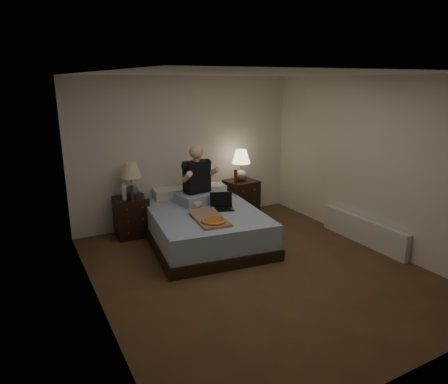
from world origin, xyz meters
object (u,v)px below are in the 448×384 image
water_bottle (124,192)px  person (198,174)px  soda_can (145,195)px  lamp_left (131,180)px  nightstand_right (241,199)px  beer_bottle_right (236,176)px  laptop (222,202)px  pizza_box (214,221)px  bed (204,226)px  nightstand_left (131,217)px  beer_bottle_left (132,193)px  radiator (363,231)px  lamp_right (241,165)px

water_bottle → person: bearing=-17.3°
soda_can → person: size_ratio=0.11×
lamp_left → soda_can: lamp_left is taller
nightstand_right → beer_bottle_right: bearing=-160.9°
laptop → water_bottle: bearing=166.3°
beer_bottle_right → pizza_box: 1.71m
bed → water_bottle: water_bottle is taller
nightstand_left → laptop: bearing=-36.7°
lamp_left → soda_can: 0.33m
soda_can → beer_bottle_left: bearing=-177.4°
nightstand_left → person: person is taller
lamp_left → radiator: bearing=-33.6°
soda_can → beer_bottle_right: (1.66, 0.04, 0.11)m
person → soda_can: bearing=155.2°
beer_bottle_left → radiator: size_ratio=0.14×
beer_bottle_right → laptop: (-0.68, -0.78, -0.16)m
water_bottle → radiator: (3.14, -1.92, -0.57)m
lamp_left → lamp_right: lamp_right is taller
beer_bottle_right → pizza_box: size_ratio=0.30×
person → lamp_left: bearing=148.6°
radiator → nightstand_left: bearing=146.8°
nightstand_right → beer_bottle_left: size_ratio=2.98×
nightstand_left → person: bearing=-21.5°
person → pizza_box: (-0.24, -1.00, -0.43)m
beer_bottle_left → water_bottle: bearing=130.1°
nightstand_right → person: size_ratio=0.74×
beer_bottle_left → beer_bottle_right: (1.87, 0.05, 0.04)m
lamp_left → nightstand_left: bearing=-170.4°
water_bottle → soda_can: 0.32m
laptop → soda_can: bearing=162.4°
bed → person: size_ratio=2.25×
nightstand_right → lamp_right: size_ratio=1.23×
bed → soda_can: bearing=147.3°
radiator → pizza_box: bearing=165.9°
water_bottle → person: person is taller
beer_bottle_left → laptop: bearing=-31.5°
nightstand_right → laptop: bearing=-139.7°
soda_can → radiator: bearing=-32.6°
person → radiator: (2.04, -1.57, -0.79)m
nightstand_left → pizza_box: (0.76, -1.42, 0.24)m
lamp_right → pizza_box: lamp_right is taller
lamp_left → radiator: size_ratio=0.35×
lamp_left → beer_bottle_left: size_ratio=2.43×
pizza_box → nightstand_left: bearing=124.5°
water_bottle → bed: bearing=-34.5°
lamp_left → soda_can: bearing=-48.0°
soda_can → beer_bottle_left: (-0.21, -0.01, 0.06)m
laptop → beer_bottle_right: bearing=68.1°
person → radiator: 2.69m
nightstand_left → lamp_left: lamp_left is taller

